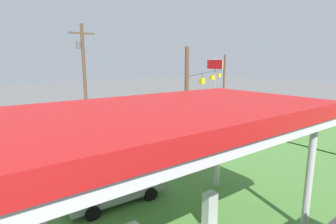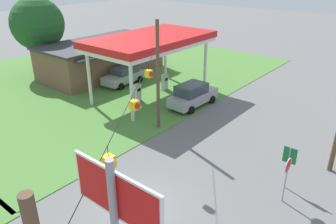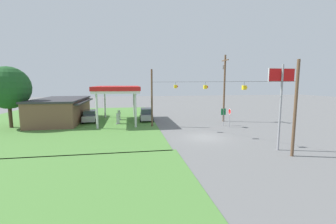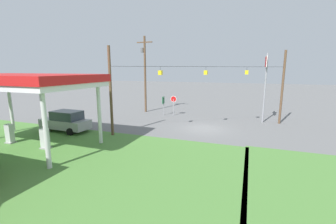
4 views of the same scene
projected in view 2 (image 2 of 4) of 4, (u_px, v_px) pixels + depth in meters
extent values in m
plane|color=slate|center=(139.00, 208.00, 16.07)|extent=(160.00, 160.00, 0.00)
cube|color=#4C7F38|center=(106.00, 73.00, 36.35)|extent=(36.00, 28.00, 0.04)
cube|color=silver|center=(151.00, 44.00, 28.05)|extent=(11.02, 6.13, 0.35)
cube|color=red|center=(151.00, 39.00, 27.86)|extent=(11.22, 6.33, 0.55)
cylinder|color=silver|center=(132.00, 93.00, 24.16)|extent=(0.28, 0.28, 4.54)
cylinder|color=silver|center=(205.00, 65.00, 31.09)|extent=(0.28, 0.28, 4.54)
cylinder|color=silver|center=(89.00, 80.00, 27.01)|extent=(0.28, 0.28, 4.54)
cylinder|color=silver|center=(165.00, 56.00, 33.94)|extent=(0.28, 0.28, 4.54)
cube|color=brown|center=(103.00, 59.00, 35.42)|extent=(12.85, 6.20, 3.35)
cube|color=#333338|center=(101.00, 42.00, 34.68)|extent=(13.15, 6.50, 0.24)
cube|color=#333338|center=(124.00, 50.00, 32.84)|extent=(11.56, 0.70, 0.20)
cube|color=gray|center=(138.00, 101.00, 28.65)|extent=(0.71, 0.56, 0.12)
cube|color=silver|center=(137.00, 92.00, 28.33)|extent=(0.55, 0.40, 1.44)
cube|color=black|center=(139.00, 90.00, 28.09)|extent=(0.39, 0.03, 0.24)
cube|color=gray|center=(165.00, 89.00, 31.26)|extent=(0.71, 0.56, 0.12)
cube|color=silver|center=(165.00, 82.00, 30.94)|extent=(0.55, 0.40, 1.44)
cube|color=black|center=(166.00, 79.00, 30.70)|extent=(0.39, 0.03, 0.24)
cube|color=#9E9EA3|center=(193.00, 97.00, 27.50)|extent=(4.85, 2.00, 0.82)
cube|color=#333D47|center=(191.00, 89.00, 26.96)|extent=(2.69, 1.78, 0.82)
cylinder|color=black|center=(195.00, 95.00, 29.25)|extent=(0.69, 0.24, 0.68)
cylinder|color=black|center=(212.00, 100.00, 28.12)|extent=(0.69, 0.24, 0.68)
cylinder|color=black|center=(173.00, 104.00, 27.21)|extent=(0.69, 0.24, 0.68)
cylinder|color=black|center=(191.00, 110.00, 26.08)|extent=(0.69, 0.24, 0.68)
cube|color=#9E9EA3|center=(123.00, 77.00, 32.56)|extent=(4.67, 2.16, 0.78)
cube|color=#333D47|center=(125.00, 70.00, 32.47)|extent=(2.61, 1.87, 0.66)
cylinder|color=black|center=(121.00, 87.00, 31.17)|extent=(0.69, 0.27, 0.68)
cylinder|color=black|center=(107.00, 83.00, 32.17)|extent=(0.69, 0.27, 0.68)
cylinder|color=black|center=(140.00, 79.00, 33.27)|extent=(0.69, 0.27, 0.68)
cylinder|color=black|center=(126.00, 76.00, 34.27)|extent=(0.69, 0.27, 0.68)
cylinder|color=#99999E|center=(285.00, 184.00, 16.14)|extent=(0.08, 0.08, 2.10)
cylinder|color=white|center=(288.00, 166.00, 15.71)|extent=(0.80, 0.03, 0.80)
cylinder|color=red|center=(288.00, 166.00, 15.71)|extent=(0.70, 0.03, 0.70)
cube|color=white|center=(116.00, 195.00, 6.67)|extent=(0.06, 2.51, 1.18)
cube|color=red|center=(116.00, 195.00, 6.67)|extent=(0.07, 2.39, 1.06)
cylinder|color=gray|center=(287.00, 168.00, 17.12)|extent=(0.07, 0.07, 2.40)
cube|color=#146B33|center=(290.00, 155.00, 16.84)|extent=(0.04, 0.70, 0.90)
cylinder|color=brown|center=(158.00, 77.00, 22.49)|extent=(0.24, 0.24, 7.76)
cylinder|color=black|center=(134.00, 93.00, 13.60)|extent=(14.51, 10.02, 0.02)
cylinder|color=black|center=(108.00, 151.00, 9.67)|extent=(0.02, 0.02, 0.35)
cube|color=yellow|center=(109.00, 162.00, 9.82)|extent=(0.32, 0.32, 0.40)
sphere|color=yellow|center=(113.00, 164.00, 9.72)|extent=(0.28, 0.28, 0.28)
cylinder|color=black|center=(134.00, 97.00, 13.67)|extent=(0.02, 0.02, 0.35)
cube|color=yellow|center=(134.00, 105.00, 13.82)|extent=(0.32, 0.32, 0.40)
sphere|color=red|center=(137.00, 106.00, 13.72)|extent=(0.28, 0.28, 0.28)
cylinder|color=black|center=(148.00, 67.00, 17.67)|extent=(0.02, 0.02, 0.35)
cube|color=yellow|center=(149.00, 74.00, 17.83)|extent=(0.32, 0.32, 0.40)
sphere|color=red|center=(151.00, 74.00, 17.73)|extent=(0.28, 0.28, 0.28)
cylinder|color=#4C3828|center=(43.00, 59.00, 35.72)|extent=(0.44, 0.44, 3.10)
sphere|color=#1E5123|center=(37.00, 24.00, 34.18)|extent=(5.52, 5.52, 5.52)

